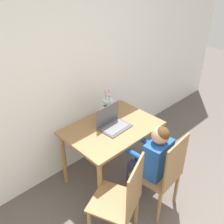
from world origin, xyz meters
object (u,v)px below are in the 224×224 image
(flower_vase, at_px, (108,106))
(chair_occupied, at_px, (163,174))
(water_bottle, at_px, (106,113))
(person_seated, at_px, (153,156))
(chair_spare, at_px, (121,201))
(laptop, at_px, (112,122))

(flower_vase, bearing_deg, chair_occupied, -96.79)
(water_bottle, bearing_deg, chair_occupied, -88.98)
(flower_vase, relative_size, water_bottle, 1.65)
(person_seated, bearing_deg, water_bottle, -94.32)
(chair_occupied, xyz_separation_m, water_bottle, (-0.01, 0.82, 0.35))
(flower_vase, bearing_deg, water_bottle, -143.70)
(chair_occupied, relative_size, flower_vase, 2.88)
(chair_spare, relative_size, flower_vase, 2.88)
(laptop, relative_size, water_bottle, 1.73)
(chair_occupied, relative_size, person_seated, 0.93)
(person_seated, distance_m, flower_vase, 0.81)
(chair_spare, bearing_deg, laptop, -150.75)
(chair_occupied, relative_size, water_bottle, 4.74)
(chair_spare, distance_m, flower_vase, 1.13)
(chair_occupied, height_order, person_seated, person_seated)
(person_seated, xyz_separation_m, water_bottle, (-0.00, 0.69, 0.20))
(chair_spare, xyz_separation_m, flower_vase, (0.65, 0.86, 0.36))
(flower_vase, bearing_deg, chair_spare, -127.02)
(chair_occupied, distance_m, flower_vase, 0.98)
(chair_occupied, distance_m, laptop, 0.75)
(laptop, bearing_deg, water_bottle, 74.15)
(flower_vase, distance_m, water_bottle, 0.15)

